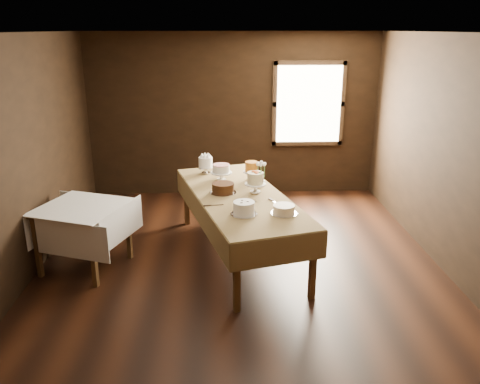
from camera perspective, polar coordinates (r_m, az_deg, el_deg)
name	(u,v)px	position (r m, az deg, el deg)	size (l,w,h in m)	color
floor	(241,270)	(6.07, 0.08, -9.13)	(5.00, 6.00, 0.01)	black
ceiling	(241,32)	(5.37, 0.09, 18.33)	(5.00, 6.00, 0.01)	beige
wall_back	(233,116)	(8.49, -0.79, 8.99)	(5.00, 0.02, 2.80)	black
wall_front	(264,299)	(2.78, 2.81, -12.53)	(5.00, 0.02, 2.80)	black
wall_left	(20,163)	(6.00, -24.57, 3.14)	(0.02, 6.00, 2.80)	black
wall_right	(454,158)	(6.19, 23.95, 3.66)	(0.02, 6.00, 2.80)	black
window	(309,104)	(8.53, 8.12, 10.22)	(1.10, 0.05, 1.30)	#FFEABF
display_table	(239,199)	(6.13, -0.08, -0.85)	(1.75, 2.91, 0.85)	#47311B
side_table	(82,214)	(6.15, -18.17, -2.47)	(1.22, 1.22, 0.81)	#47311B
cake_meringue	(206,166)	(6.99, -4.08, 3.10)	(0.28, 0.28, 0.25)	silver
cake_lattice	(221,173)	(6.68, -2.23, 2.25)	(0.30, 0.30, 0.22)	white
cake_caramel	(251,172)	(6.68, 1.36, 2.40)	(0.24, 0.24, 0.27)	white
cake_chocolate	(223,188)	(6.14, -2.01, 0.42)	(0.34, 0.34, 0.13)	silver
cake_flowers	(255,183)	(6.15, 1.82, 1.02)	(0.27, 0.27, 0.28)	white
cake_swirl	(244,209)	(5.43, 0.46, -1.97)	(0.34, 0.34, 0.15)	silver
cake_cream	(284,210)	(5.48, 5.18, -2.11)	(0.30, 0.30, 0.11)	silver
cake_server_a	(251,202)	(5.83, 1.29, -1.21)	(0.24, 0.03, 0.01)	silver
cake_server_b	(276,203)	(5.83, 4.27, -1.29)	(0.24, 0.03, 0.01)	silver
cake_server_c	(224,187)	(6.40, -1.96, 0.60)	(0.24, 0.03, 0.01)	silver
cake_server_d	(253,184)	(6.53, 1.53, 1.00)	(0.24, 0.03, 0.01)	silver
cake_server_e	(217,205)	(5.74, -2.68, -1.55)	(0.24, 0.03, 0.01)	silver
flower_vase	(261,181)	(6.45, 2.50, 1.26)	(0.11, 0.11, 0.12)	#2D2823
flower_bouquet	(261,168)	(6.40, 2.52, 2.80)	(0.14, 0.14, 0.20)	white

